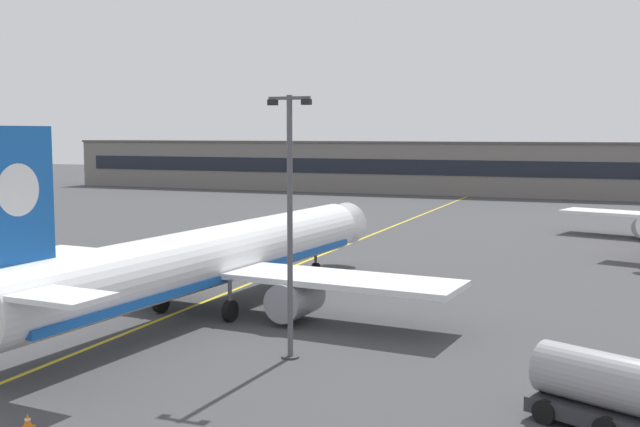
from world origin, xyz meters
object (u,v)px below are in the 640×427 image
(service_truck_catering_grey, at_px, (628,397))
(safety_cone_by_nose_gear, at_px, (321,268))
(apron_lamp_post, at_px, (290,223))
(safety_cone_by_port_wing, at_px, (15,281))
(safety_cone_by_tail, at_px, (28,421))
(airliner_foreground, at_px, (211,259))

(service_truck_catering_grey, bearing_deg, safety_cone_by_nose_gear, 129.49)
(apron_lamp_post, distance_m, safety_cone_by_port_wing, 29.65)
(apron_lamp_post, height_order, safety_cone_by_port_wing, apron_lamp_post)
(safety_cone_by_port_wing, relative_size, safety_cone_by_tail, 1.00)
(apron_lamp_post, relative_size, service_truck_catering_grey, 1.67)
(safety_cone_by_tail, bearing_deg, apron_lamp_post, 64.95)
(apron_lamp_post, bearing_deg, safety_cone_by_nose_gear, 107.84)
(airliner_foreground, height_order, service_truck_catering_grey, airliner_foreground)
(airliner_foreground, xyz_separation_m, safety_cone_by_nose_gear, (1.18, 16.12, -3.11))
(airliner_foreground, xyz_separation_m, safety_cone_by_tail, (3.12, -19.96, -3.11))
(safety_cone_by_tail, bearing_deg, service_truck_catering_grey, 19.30)
(safety_cone_by_nose_gear, height_order, safety_cone_by_tail, same)
(safety_cone_by_nose_gear, bearing_deg, airliner_foreground, -94.20)
(airliner_foreground, relative_size, apron_lamp_post, 3.15)
(airliner_foreground, distance_m, safety_cone_by_nose_gear, 16.46)
(airliner_foreground, height_order, safety_cone_by_port_wing, airliner_foreground)
(airliner_foreground, relative_size, safety_cone_by_tail, 75.50)
(safety_cone_by_nose_gear, bearing_deg, apron_lamp_post, -72.16)
(safety_cone_by_nose_gear, xyz_separation_m, safety_cone_by_tail, (1.94, -36.07, 0.00))
(airliner_foreground, bearing_deg, apron_lamp_post, -41.03)
(apron_lamp_post, relative_size, safety_cone_by_nose_gear, 23.96)
(airliner_foreground, bearing_deg, safety_cone_by_tail, -81.11)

